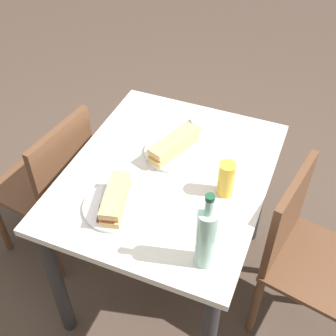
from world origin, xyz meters
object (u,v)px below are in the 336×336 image
object	(u,v)px
dining_table	(168,195)
water_bottle	(206,237)
beer_glass	(226,179)
olive_bowl	(202,123)
chair_far	(54,182)
knife_far	(101,205)
knife_near	(163,146)
chair_near	(304,251)
baguette_sandwich_near	(174,145)
plate_near	(174,152)
baguette_sandwich_far	(115,199)
plate_far	(116,206)

from	to	relation	value
dining_table	water_bottle	world-z (taller)	water_bottle
beer_glass	olive_bowl	size ratio (longest dim) A/B	1.51
chair_far	olive_bowl	bearing A→B (deg)	-60.46
knife_far	knife_near	bearing A→B (deg)	-11.50
beer_glass	water_bottle	bearing A→B (deg)	-175.27
dining_table	water_bottle	distance (m)	0.51
chair_near	knife_near	bearing A→B (deg)	83.12
knife_near	olive_bowl	world-z (taller)	olive_bowl
dining_table	knife_far	distance (m)	0.35
knife_far	beer_glass	size ratio (longest dim) A/B	1.19
baguette_sandwich_near	chair_far	bearing A→B (deg)	101.99
plate_near	beer_glass	distance (m)	0.30
chair_near	beer_glass	xyz separation A→B (m)	(-0.06, 0.35, 0.35)
dining_table	chair_far	world-z (taller)	chair_far
baguette_sandwich_near	baguette_sandwich_far	xyz separation A→B (m)	(-0.36, 0.08, 0.00)
beer_glass	olive_bowl	bearing A→B (deg)	30.88
knife_far	water_bottle	size ratio (longest dim) A/B	0.55
water_bottle	beer_glass	xyz separation A→B (m)	(0.32, 0.03, -0.05)
water_bottle	olive_bowl	bearing A→B (deg)	19.56
chair_far	baguette_sandwich_near	distance (m)	0.66
plate_near	water_bottle	distance (m)	0.56
chair_near	baguette_sandwich_far	distance (m)	0.81
chair_far	baguette_sandwich_near	size ratio (longest dim) A/B	3.34
chair_near	plate_far	xyz separation A→B (m)	(-0.29, 0.69, 0.28)
dining_table	plate_near	xyz separation A→B (m)	(0.11, 0.02, 0.14)
dining_table	chair_near	size ratio (longest dim) A/B	1.14
dining_table	olive_bowl	distance (m)	0.37
plate_near	baguette_sandwich_far	size ratio (longest dim) A/B	1.06
chair_near	beer_glass	distance (m)	0.49
knife_far	olive_bowl	distance (m)	0.64
chair_far	water_bottle	size ratio (longest dim) A/B	2.69
chair_far	baguette_sandwich_near	world-z (taller)	chair_far
knife_near	water_bottle	xyz separation A→B (m)	(-0.47, -0.34, 0.11)
chair_far	beer_glass	xyz separation A→B (m)	(-0.02, -0.83, 0.35)
dining_table	plate_far	distance (m)	0.30
dining_table	chair_near	bearing A→B (deg)	-86.26
dining_table	baguette_sandwich_far	size ratio (longest dim) A/B	4.13
olive_bowl	plate_far	bearing A→B (deg)	167.62
chair_far	water_bottle	bearing A→B (deg)	-111.59
dining_table	chair_far	xyz separation A→B (m)	(-0.01, 0.59, -0.14)
baguette_sandwich_near	olive_bowl	world-z (taller)	baguette_sandwich_near
plate_near	plate_far	size ratio (longest dim) A/B	1.00
knife_near	olive_bowl	size ratio (longest dim) A/B	1.87
plate_far	water_bottle	bearing A→B (deg)	-105.03
knife_near	water_bottle	size ratio (longest dim) A/B	0.57
chair_near	knife_near	xyz separation A→B (m)	(0.08, 0.66, 0.29)
dining_table	water_bottle	xyz separation A→B (m)	(-0.35, -0.27, 0.26)
plate_far	water_bottle	size ratio (longest dim) A/B	0.78
plate_far	knife_far	bearing A→B (deg)	116.58
chair_far	knife_near	size ratio (longest dim) A/B	4.69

